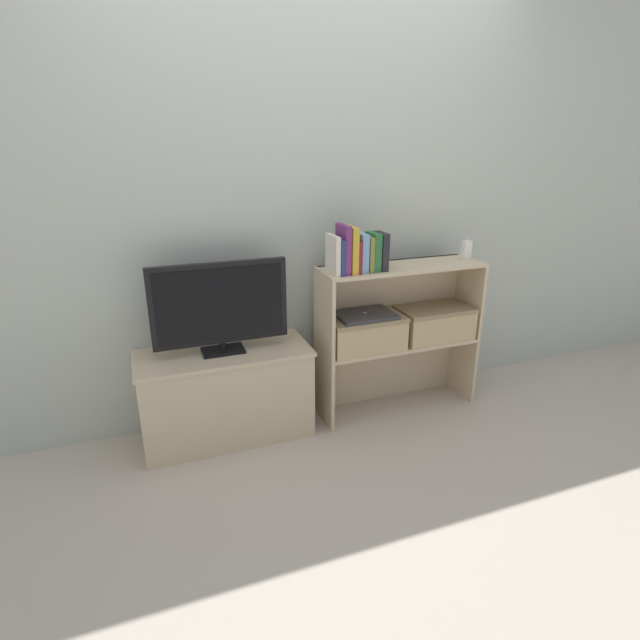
# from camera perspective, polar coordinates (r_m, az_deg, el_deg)

# --- Properties ---
(ground_plane) EXTENTS (16.00, 16.00, 0.00)m
(ground_plane) POSITION_cam_1_polar(r_m,az_deg,el_deg) (2.91, 1.03, -12.77)
(ground_plane) COLOR #BCB2A3
(wall_back) EXTENTS (10.00, 0.05, 2.40)m
(wall_back) POSITION_cam_1_polar(r_m,az_deg,el_deg) (2.86, -1.93, 12.44)
(wall_back) COLOR #B2BCB2
(wall_back) RESTS_ON ground_plane
(tv_stand) EXTENTS (0.92, 0.40, 0.51)m
(tv_stand) POSITION_cam_1_polar(r_m,az_deg,el_deg) (2.82, -10.66, -8.31)
(tv_stand) COLOR #CCB793
(tv_stand) RESTS_ON ground_plane
(tv) EXTENTS (0.70, 0.14, 0.49)m
(tv) POSITION_cam_1_polar(r_m,az_deg,el_deg) (2.62, -11.36, 1.64)
(tv) COLOR black
(tv) RESTS_ON tv_stand
(bookshelf_lower_tier) EXTENTS (0.97, 0.29, 0.43)m
(bookshelf_lower_tier) POSITION_cam_1_polar(r_m,az_deg,el_deg) (3.13, 8.24, -4.73)
(bookshelf_lower_tier) COLOR #CCB793
(bookshelf_lower_tier) RESTS_ON ground_plane
(bookshelf_upper_tier) EXTENTS (0.97, 0.29, 0.47)m
(bookshelf_upper_tier) POSITION_cam_1_polar(r_m,az_deg,el_deg) (2.97, 8.66, 3.24)
(bookshelf_upper_tier) COLOR #CCB793
(bookshelf_upper_tier) RESTS_ON bookshelf_lower_tier
(book_ivory) EXTENTS (0.03, 0.16, 0.21)m
(book_ivory) POSITION_cam_1_polar(r_m,az_deg,el_deg) (2.63, 1.48, 7.47)
(book_ivory) COLOR silver
(book_ivory) RESTS_ON bookshelf_upper_tier
(book_navy) EXTENTS (0.03, 0.16, 0.19)m
(book_navy) POSITION_cam_1_polar(r_m,az_deg,el_deg) (2.64, 2.04, 7.32)
(book_navy) COLOR navy
(book_navy) RESTS_ON bookshelf_upper_tier
(book_plum) EXTENTS (0.03, 0.15, 0.26)m
(book_plum) POSITION_cam_1_polar(r_m,az_deg,el_deg) (2.65, 2.68, 8.10)
(book_plum) COLOR #6B2D66
(book_plum) RESTS_ON bookshelf_upper_tier
(book_mustard) EXTENTS (0.04, 0.16, 0.25)m
(book_mustard) POSITION_cam_1_polar(r_m,az_deg,el_deg) (2.66, 3.45, 8.04)
(book_mustard) COLOR gold
(book_mustard) RESTS_ON bookshelf_upper_tier
(book_maroon) EXTENTS (0.02, 0.15, 0.17)m
(book_maroon) POSITION_cam_1_polar(r_m,az_deg,el_deg) (2.68, 4.03, 7.31)
(book_maroon) COLOR maroon
(book_maroon) RESTS_ON bookshelf_upper_tier
(book_skyblue) EXTENTS (0.04, 0.14, 0.21)m
(book_skyblue) POSITION_cam_1_polar(r_m,az_deg,el_deg) (2.69, 4.67, 7.71)
(book_skyblue) COLOR #709ECC
(book_skyblue) RESTS_ON bookshelf_upper_tier
(book_olive) EXTENTS (0.03, 0.14, 0.19)m
(book_olive) POSITION_cam_1_polar(r_m,az_deg,el_deg) (2.71, 5.40, 7.58)
(book_olive) COLOR olive
(book_olive) RESTS_ON bookshelf_upper_tier
(book_forest) EXTENTS (0.04, 0.13, 0.20)m
(book_forest) POSITION_cam_1_polar(r_m,az_deg,el_deg) (2.72, 6.10, 7.78)
(book_forest) COLOR #286638
(book_forest) RESTS_ON bookshelf_upper_tier
(book_charcoal) EXTENTS (0.04, 0.13, 0.20)m
(book_charcoal) POSITION_cam_1_polar(r_m,az_deg,el_deg) (2.74, 6.96, 7.83)
(book_charcoal) COLOR #232328
(book_charcoal) RESTS_ON bookshelf_upper_tier
(baby_monitor) EXTENTS (0.05, 0.03, 0.14)m
(baby_monitor) POSITION_cam_1_polar(r_m,az_deg,el_deg) (3.10, 16.39, 7.69)
(baby_monitor) COLOR white
(baby_monitor) RESTS_ON bookshelf_upper_tier
(storage_basket_left) EXTENTS (0.44, 0.26, 0.19)m
(storage_basket_left) POSITION_cam_1_polar(r_m,az_deg,el_deg) (2.87, 5.11, -1.23)
(storage_basket_left) COLOR tan
(storage_basket_left) RESTS_ON bookshelf_lower_tier
(storage_basket_right) EXTENTS (0.44, 0.26, 0.19)m
(storage_basket_right) POSITION_cam_1_polar(r_m,az_deg,el_deg) (3.09, 12.93, -0.11)
(storage_basket_right) COLOR tan
(storage_basket_right) RESTS_ON bookshelf_lower_tier
(laptop) EXTENTS (0.33, 0.24, 0.02)m
(laptop) POSITION_cam_1_polar(r_m,az_deg,el_deg) (2.83, 5.17, 0.59)
(laptop) COLOR #2D2D33
(laptop) RESTS_ON storage_basket_left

